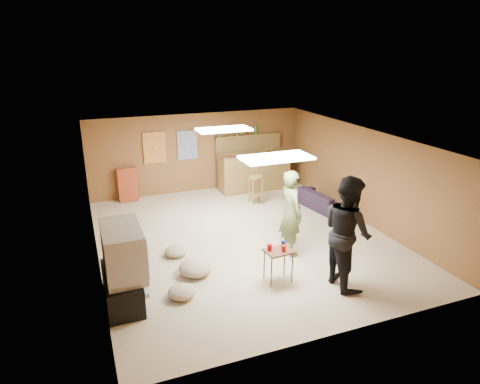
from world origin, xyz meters
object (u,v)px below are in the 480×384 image
object	(u,v)px
tv_body	(123,251)
bar_counter	(254,171)
person_black	(347,232)
person_olive	(291,213)
sofa	(322,200)
tray_table	(278,266)

from	to	relation	value
tv_body	bar_counter	xyz separation A→B (m)	(4.15, 4.45, -0.35)
tv_body	person_black	xyz separation A→B (m)	(3.61, -0.84, 0.09)
person_olive	sofa	xyz separation A→B (m)	(1.92, 1.91, -0.63)
bar_counter	tray_table	size ratio (longest dim) A/B	3.31
tv_body	person_olive	distance (m)	3.31
tv_body	tray_table	size ratio (longest dim) A/B	1.82
tv_body	sofa	distance (m)	5.77
bar_counter	sofa	distance (m)	2.27
bar_counter	person_black	bearing A→B (deg)	-95.78
bar_counter	person_black	size ratio (longest dim) A/B	1.01
tray_table	bar_counter	bearing A→B (deg)	71.80
tv_body	person_black	world-z (taller)	person_black
sofa	person_black	bearing A→B (deg)	145.91
tv_body	person_black	distance (m)	3.71
sofa	tv_body	bearing A→B (deg)	106.73
sofa	bar_counter	bearing A→B (deg)	18.76
tv_body	sofa	bearing A→B (deg)	25.31
tv_body	tray_table	distance (m)	2.66
person_black	tray_table	bearing A→B (deg)	67.98
bar_counter	sofa	world-z (taller)	bar_counter
person_olive	tray_table	size ratio (longest dim) A/B	2.86
person_olive	person_black	size ratio (longest dim) A/B	0.88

